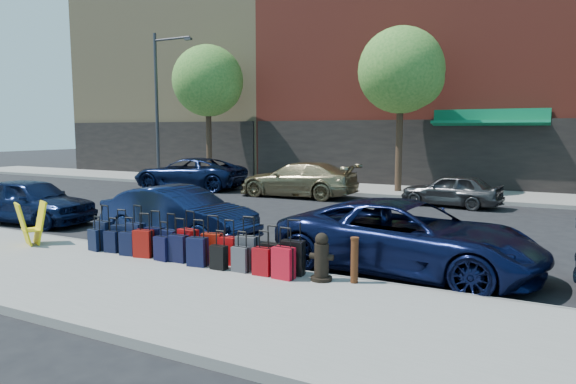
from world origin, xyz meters
The scene contains 41 objects.
ground centered at (0.00, 0.00, 0.00)m, with size 120.00×120.00×0.00m, color black.
sidewalk_near centered at (0.00, -6.50, 0.07)m, with size 60.00×4.00×0.15m, color gray.
sidewalk_far centered at (0.00, 10.00, 0.07)m, with size 60.00×4.00×0.15m, color gray.
curb_near centered at (0.00, -4.48, 0.07)m, with size 60.00×0.08×0.15m, color gray.
curb_far centered at (0.00, 7.98, 0.07)m, with size 60.00×0.08×0.15m, color gray.
building_left centered at (-16.00, 17.98, 7.98)m, with size 15.00×12.12×16.00m.
building_center centered at (0.00, 17.99, 9.98)m, with size 17.00×12.85×20.00m.
tree_left centered at (-9.86, 9.50, 5.41)m, with size 3.80×3.80×7.27m.
tree_center centered at (0.64, 9.50, 5.41)m, with size 3.80×3.80×7.27m.
streetlight centered at (-12.80, 8.80, 4.66)m, with size 2.59×0.18×8.00m.
suitcase_front_0 centered at (-2.52, -4.83, 0.46)m, with size 0.43×0.25×1.00m.
suitcase_front_1 centered at (-1.96, -4.84, 0.44)m, with size 0.42×0.27×0.94m.
suitcase_front_2 centered at (-1.52, -4.82, 0.48)m, with size 0.46×0.29×1.06m.
suitcase_front_3 centered at (-0.97, -4.82, 0.46)m, with size 0.42×0.26×0.98m.
suitcase_front_4 centered at (-0.52, -4.83, 0.45)m, with size 0.41×0.25×0.95m.
suitcase_front_5 centered at (-0.04, -4.80, 0.48)m, with size 0.47×0.31×1.04m.
suitcase_front_6 centered at (0.57, -4.79, 0.46)m, with size 0.45×0.30×0.99m.
suitcase_front_7 centered at (0.95, -4.76, 0.44)m, with size 0.38×0.21×0.92m.
suitcase_front_8 centered at (1.45, -4.82, 0.48)m, with size 0.44×0.26×1.04m.
suitcase_front_9 centered at (2.01, -4.85, 0.44)m, with size 0.38×0.22×0.91m.
suitcase_front_10 centered at (2.47, -4.81, 0.48)m, with size 0.46×0.29×1.06m.
suitcase_back_0 centered at (-2.42, -5.16, 0.40)m, with size 0.36×0.24×0.79m.
suitcase_back_1 centered at (-1.96, -5.11, 0.39)m, with size 0.35×0.23×0.78m.
suitcase_back_2 centered at (-1.43, -5.14, 0.41)m, with size 0.38×0.25×0.84m.
suitcase_back_3 centered at (-1.01, -5.11, 0.45)m, with size 0.44×0.31×0.96m.
suitcase_back_4 centered at (-0.45, -5.14, 0.41)m, with size 0.36×0.23×0.83m.
suitcase_back_5 centered at (-0.07, -5.08, 0.44)m, with size 0.39×0.23×0.92m.
suitcase_back_6 centered at (0.48, -5.16, 0.44)m, with size 0.42×0.28×0.94m.
suitcase_back_7 centered at (1.01, -5.16, 0.39)m, with size 0.33×0.19×0.78m.
suitcase_back_8 centered at (1.48, -5.10, 0.40)m, with size 0.34×0.20×0.79m.
suitcase_back_9 centered at (1.98, -5.11, 0.42)m, with size 0.36×0.21×0.85m.
suitcase_back_10 centered at (2.44, -5.14, 0.45)m, with size 0.42×0.26×0.96m.
fire_hydrant centered at (3.11, -4.90, 0.56)m, with size 0.45×0.40×0.89m.
bollard centered at (3.70, -4.77, 0.58)m, with size 0.15×0.15×0.84m.
display_rack centered at (-4.28, -5.42, 0.65)m, with size 0.78×0.81×1.02m.
car_near_0 centered at (-7.50, -3.09, 0.71)m, with size 1.68×4.19×1.43m, color #0C1738.
car_near_1 centered at (-1.86, -2.89, 0.71)m, with size 1.50×4.31×1.42m, color #0D193C.
car_near_2 centered at (4.24, -3.13, 0.74)m, with size 2.45×5.31×1.48m, color #0C1236.
car_far_0 centered at (-9.20, 6.76, 0.77)m, with size 2.56×5.55×1.54m, color #0C1534.
car_far_1 centered at (-3.09, 6.52, 0.76)m, with size 2.13×5.24×1.52m, color #8F7E57.
car_far_2 centered at (3.33, 6.70, 0.63)m, with size 1.49×3.69×1.26m, color #363639.
Camera 1 is at (6.82, -13.30, 2.89)m, focal length 32.00 mm.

